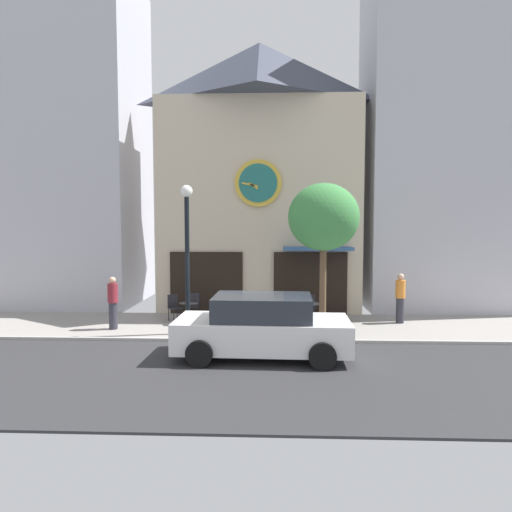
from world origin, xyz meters
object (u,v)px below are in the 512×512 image
at_px(cafe_chair_by_entrance, 291,307).
at_px(cafe_table_leftmost, 307,309).
at_px(cafe_table_center_right, 263,314).
at_px(pedestrian_maroon, 113,302).
at_px(street_lamp, 187,259).
at_px(cafe_chair_mid_row, 309,306).
at_px(cafe_chair_near_tree, 194,304).
at_px(cafe_chair_right_end, 243,317).
at_px(street_tree, 324,218).
at_px(pedestrian_orange, 400,298).
at_px(cafe_chair_curbside, 239,311).
at_px(cafe_table_center_left, 189,309).
at_px(parked_car_white, 262,327).
at_px(cafe_chair_outer, 174,305).

bearing_deg(cafe_chair_by_entrance, cafe_table_leftmost, -53.82).
relative_size(cafe_table_center_right, pedestrian_maroon, 0.44).
xyz_separation_m(street_lamp, cafe_chair_mid_row, (3.81, 1.91, -1.75)).
distance_m(cafe_table_center_right, cafe_table_leftmost, 1.51).
bearing_deg(cafe_chair_near_tree, cafe_chair_right_end, -49.71).
height_order(street_lamp, cafe_chair_near_tree, street_lamp).
relative_size(cafe_chair_right_end, cafe_chair_by_entrance, 1.00).
distance_m(street_lamp, street_tree, 4.25).
relative_size(cafe_chair_by_entrance, pedestrian_orange, 0.54).
distance_m(street_tree, pedestrian_maroon, 7.08).
distance_m(cafe_table_leftmost, cafe_chair_mid_row, 0.87).
height_order(street_lamp, pedestrian_maroon, street_lamp).
height_order(cafe_chair_by_entrance, pedestrian_maroon, pedestrian_maroon).
relative_size(cafe_table_center_right, cafe_chair_curbside, 0.81).
bearing_deg(cafe_table_center_right, cafe_chair_near_tree, 147.45).
xyz_separation_m(cafe_table_center_left, cafe_table_leftmost, (3.91, -0.28, 0.08)).
relative_size(cafe_table_center_right, parked_car_white, 0.17).
bearing_deg(street_tree, pedestrian_maroon, 175.77).
xyz_separation_m(street_lamp, cafe_chair_near_tree, (-0.22, 2.18, -1.75)).
bearing_deg(pedestrian_orange, parked_car_white, -138.14).
relative_size(cafe_table_center_left, cafe_chair_right_end, 0.80).
bearing_deg(cafe_table_center_right, parked_car_white, -88.63).
height_order(cafe_table_leftmost, cafe_chair_outer, cafe_chair_outer).
relative_size(cafe_chair_mid_row, parked_car_white, 0.21).
bearing_deg(cafe_chair_near_tree, street_lamp, -84.30).
distance_m(cafe_table_center_right, pedestrian_maroon, 4.75).
distance_m(cafe_table_center_left, cafe_chair_right_end, 2.37).
bearing_deg(cafe_chair_curbside, street_lamp, -148.31).
distance_m(cafe_chair_mid_row, pedestrian_orange, 3.07).
height_order(cafe_chair_by_entrance, pedestrian_orange, pedestrian_orange).
xyz_separation_m(cafe_chair_right_end, cafe_chair_near_tree, (-1.91, 2.25, 0.00)).
height_order(cafe_chair_mid_row, cafe_chair_right_end, same).
height_order(street_lamp, parked_car_white, street_lamp).
xyz_separation_m(cafe_chair_mid_row, cafe_chair_right_end, (-2.11, -1.98, 0.00)).
bearing_deg(street_lamp, street_tree, 0.27).
bearing_deg(parked_car_white, street_tree, 53.01).
distance_m(street_lamp, parked_car_white, 3.60).
bearing_deg(street_tree, cafe_chair_curbside, 161.08).
xyz_separation_m(cafe_chair_curbside, parked_car_white, (0.85, -3.21, 0.23)).
distance_m(street_lamp, pedestrian_maroon, 2.90).
xyz_separation_m(cafe_chair_right_end, pedestrian_maroon, (-4.17, 0.57, 0.33)).
height_order(cafe_chair_near_tree, pedestrian_orange, pedestrian_orange).
bearing_deg(street_tree, cafe_chair_mid_row, 97.82).
distance_m(cafe_table_center_left, parked_car_white, 4.44).
relative_size(cafe_table_center_right, cafe_table_leftmost, 0.94).
xyz_separation_m(cafe_table_center_right, cafe_chair_curbside, (-0.78, 0.30, 0.03)).
height_order(cafe_table_center_right, pedestrian_maroon, pedestrian_maroon).
relative_size(cafe_table_leftmost, cafe_chair_mid_row, 0.86).
height_order(cafe_table_leftmost, cafe_chair_near_tree, cafe_chair_near_tree).
bearing_deg(cafe_chair_curbside, cafe_table_center_right, -21.13).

